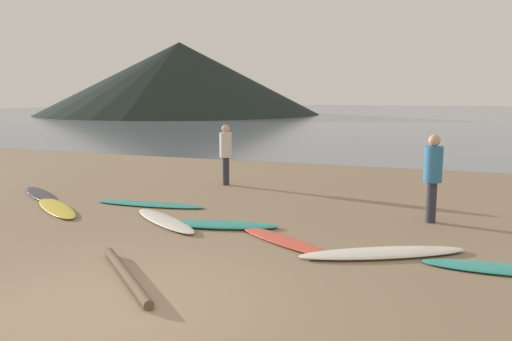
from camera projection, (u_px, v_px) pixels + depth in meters
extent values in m
cube|color=#8C7559|center=(319.00, 181.00, 15.07)|extent=(120.00, 120.00, 0.20)
cube|color=slate|center=(421.00, 114.00, 63.73)|extent=(140.00, 100.00, 0.01)
cone|color=black|center=(180.00, 78.00, 63.34)|extent=(34.91, 34.91, 8.86)
ellipsoid|color=#333338|center=(40.00, 194.00, 12.38)|extent=(2.14, 1.67, 0.07)
ellipsoid|color=yellow|center=(56.00, 208.00, 10.84)|extent=(2.27, 1.80, 0.08)
ellipsoid|color=teal|center=(149.00, 204.00, 11.25)|extent=(2.63, 0.70, 0.06)
ellipsoid|color=silver|center=(165.00, 220.00, 9.73)|extent=(2.18, 1.72, 0.09)
ellipsoid|color=teal|center=(219.00, 225.00, 9.43)|extent=(2.28, 1.06, 0.09)
ellipsoid|color=#D84C38|center=(285.00, 241.00, 8.42)|extent=(2.21, 1.60, 0.07)
ellipsoid|color=silver|center=(383.00, 253.00, 7.74)|extent=(2.58, 1.77, 0.09)
ellipsoid|color=teal|center=(496.00, 268.00, 7.10)|extent=(2.00, 0.62, 0.06)
cylinder|color=#2D2D38|center=(226.00, 171.00, 13.75)|extent=(0.18, 0.18, 0.76)
cylinder|color=beige|center=(226.00, 145.00, 13.65)|extent=(0.33, 0.33, 0.66)
sphere|color=tan|center=(226.00, 129.00, 13.58)|extent=(0.22, 0.22, 0.22)
cylinder|color=#2D2D38|center=(431.00, 202.00, 9.71)|extent=(0.19, 0.19, 0.79)
cylinder|color=teal|center=(433.00, 164.00, 9.61)|extent=(0.34, 0.34, 0.69)
sphere|color=tan|center=(434.00, 140.00, 9.54)|extent=(0.22, 0.22, 0.22)
cylinder|color=brown|center=(126.00, 275.00, 6.74)|extent=(1.78, 1.60, 0.13)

